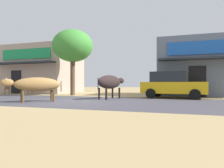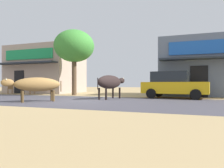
{
  "view_description": "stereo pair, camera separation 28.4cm",
  "coord_description": "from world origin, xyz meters",
  "px_view_note": "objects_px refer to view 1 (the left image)",
  "views": [
    {
      "loc": [
        5.18,
        -9.59,
        0.9
      ],
      "look_at": [
        1.62,
        1.36,
        0.88
      ],
      "focal_mm": 32.38,
      "sensor_mm": 36.0,
      "label": 1
    },
    {
      "loc": [
        5.45,
        -9.5,
        0.9
      ],
      "look_at": [
        1.62,
        1.36,
        0.88
      ],
      "focal_mm": 32.38,
      "sensor_mm": 36.0,
      "label": 2
    }
  ],
  "objects_px": {
    "cow_near_brown": "(37,85)",
    "cow_far_dark": "(110,82)",
    "roadside_tree": "(73,46)",
    "cafe_chair_by_doorway": "(31,88)",
    "cafe_chair_near_tree": "(7,88)",
    "parked_hatchback_car": "(173,85)"
  },
  "relations": [
    {
      "from": "cow_far_dark",
      "to": "cafe_chair_by_doorway",
      "type": "relative_size",
      "value": 2.95
    },
    {
      "from": "cow_near_brown",
      "to": "cafe_chair_near_tree",
      "type": "height_order",
      "value": "cow_near_brown"
    },
    {
      "from": "roadside_tree",
      "to": "parked_hatchback_car",
      "type": "bearing_deg",
      "value": -5.47
    },
    {
      "from": "parked_hatchback_car",
      "to": "cafe_chair_by_doorway",
      "type": "height_order",
      "value": "parked_hatchback_car"
    },
    {
      "from": "roadside_tree",
      "to": "cow_far_dark",
      "type": "bearing_deg",
      "value": -33.53
    },
    {
      "from": "cafe_chair_near_tree",
      "to": "parked_hatchback_car",
      "type": "bearing_deg",
      "value": -2.94
    },
    {
      "from": "cafe_chair_near_tree",
      "to": "cow_far_dark",
      "type": "bearing_deg",
      "value": -14.14
    },
    {
      "from": "cafe_chair_by_doorway",
      "to": "cow_far_dark",
      "type": "bearing_deg",
      "value": -18.44
    },
    {
      "from": "parked_hatchback_car",
      "to": "cow_far_dark",
      "type": "xyz_separation_m",
      "value": [
        -3.5,
        -1.89,
        0.14
      ]
    },
    {
      "from": "roadside_tree",
      "to": "cafe_chair_near_tree",
      "type": "relative_size",
      "value": 5.5
    },
    {
      "from": "cow_far_dark",
      "to": "cafe_chair_by_doorway",
      "type": "distance_m",
      "value": 8.29
    },
    {
      "from": "parked_hatchback_car",
      "to": "cafe_chair_by_doorway",
      "type": "relative_size",
      "value": 4.41
    },
    {
      "from": "parked_hatchback_car",
      "to": "cow_far_dark",
      "type": "distance_m",
      "value": 3.98
    },
    {
      "from": "cow_near_brown",
      "to": "cow_far_dark",
      "type": "xyz_separation_m",
      "value": [
        2.85,
        2.96,
        0.13
      ]
    },
    {
      "from": "cow_near_brown",
      "to": "cafe_chair_near_tree",
      "type": "relative_size",
      "value": 2.55
    },
    {
      "from": "roadside_tree",
      "to": "cow_far_dark",
      "type": "height_order",
      "value": "roadside_tree"
    },
    {
      "from": "cow_far_dark",
      "to": "cafe_chair_near_tree",
      "type": "bearing_deg",
      "value": 165.86
    },
    {
      "from": "cafe_chair_by_doorway",
      "to": "cafe_chair_near_tree",
      "type": "bearing_deg",
      "value": -179.59
    },
    {
      "from": "cow_far_dark",
      "to": "cafe_chair_near_tree",
      "type": "distance_m",
      "value": 10.66
    },
    {
      "from": "roadside_tree",
      "to": "cafe_chair_by_doorway",
      "type": "height_order",
      "value": "roadside_tree"
    },
    {
      "from": "parked_hatchback_car",
      "to": "cafe_chair_near_tree",
      "type": "xyz_separation_m",
      "value": [
        -13.82,
        0.71,
        -0.33
      ]
    },
    {
      "from": "cow_near_brown",
      "to": "cow_far_dark",
      "type": "height_order",
      "value": "cow_far_dark"
    }
  ]
}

